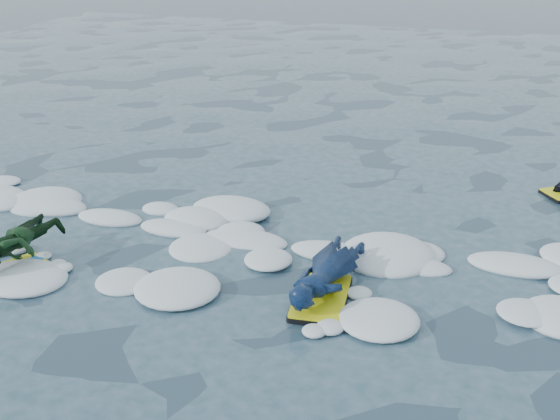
# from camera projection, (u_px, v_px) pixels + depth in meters

# --- Properties ---
(ground) EXTENTS (120.00, 120.00, 0.00)m
(ground) POSITION_uv_depth(u_px,v_px,m) (216.00, 288.00, 8.76)
(ground) COLOR #1A2940
(ground) RESTS_ON ground
(foam_band) EXTENTS (12.00, 3.10, 0.30)m
(foam_band) POSITION_uv_depth(u_px,v_px,m) (245.00, 252.00, 9.66)
(foam_band) COLOR silver
(foam_band) RESTS_ON ground
(prone_woman_unit) EXTENTS (0.86, 1.81, 0.46)m
(prone_woman_unit) POSITION_uv_depth(u_px,v_px,m) (326.00, 276.00, 8.57)
(prone_woman_unit) COLOR black
(prone_woman_unit) RESTS_ON ground
(prone_child_unit) EXTENTS (0.88, 1.45, 0.54)m
(prone_child_unit) POSITION_uv_depth(u_px,v_px,m) (18.00, 248.00, 9.18)
(prone_child_unit) COLOR black
(prone_child_unit) RESTS_ON ground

